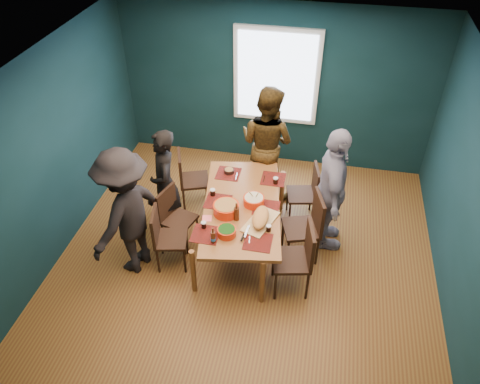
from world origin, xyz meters
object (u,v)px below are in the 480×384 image
(person_far_left, at_px, (165,183))
(bowl_dumpling, at_px, (254,200))
(person_back, at_px, (267,143))
(dining_table, at_px, (242,209))
(person_near_left, at_px, (127,213))
(chair_right_near, at_px, (300,254))
(cutting_board, at_px, (260,218))
(chair_left_near, at_px, (164,234))
(bowl_salad, at_px, (226,208))
(person_right, at_px, (332,191))
(chair_left_far, at_px, (188,176))
(chair_left_mid, at_px, (173,213))
(chair_right_far, at_px, (308,190))
(bowl_herbs, at_px, (227,231))
(chair_right_mid, at_px, (309,222))

(person_far_left, height_order, bowl_dumpling, person_far_left)
(person_far_left, relative_size, person_back, 0.88)
(dining_table, distance_m, person_near_left, 1.48)
(chair_right_near, relative_size, cutting_board, 1.42)
(chair_left_near, distance_m, bowl_salad, 0.87)
(person_right, bearing_deg, chair_left_far, 71.61)
(person_right, bearing_deg, chair_right_near, 154.41)
(chair_left_mid, height_order, person_far_left, person_far_left)
(person_near_left, bearing_deg, chair_left_far, -176.78)
(dining_table, distance_m, chair_right_far, 1.13)
(chair_left_mid, distance_m, person_right, 2.13)
(person_far_left, height_order, bowl_herbs, person_far_left)
(person_far_left, relative_size, person_right, 0.88)
(chair_right_far, relative_size, chair_right_mid, 0.90)
(chair_right_near, xyz_separation_m, person_right, (0.30, 0.90, 0.32))
(cutting_board, bearing_deg, person_right, 55.31)
(chair_left_far, height_order, person_back, person_back)
(chair_right_near, bearing_deg, chair_left_mid, 152.12)
(bowl_salad, bearing_deg, chair_left_near, -156.89)
(person_near_left, bearing_deg, chair_left_near, 122.08)
(person_right, height_order, bowl_dumpling, person_right)
(chair_right_mid, relative_size, person_near_left, 0.56)
(chair_right_near, distance_m, bowl_herbs, 0.92)
(chair_left_far, height_order, bowl_herbs, chair_left_far)
(chair_left_near, bearing_deg, cutting_board, -1.30)
(dining_table, height_order, person_back, person_back)
(chair_left_mid, bearing_deg, bowl_dumpling, 23.81)
(dining_table, height_order, chair_left_far, chair_left_far)
(dining_table, distance_m, chair_left_far, 1.21)
(dining_table, height_order, chair_right_mid, chair_right_mid)
(chair_left_far, xyz_separation_m, chair_left_mid, (0.03, -0.82, -0.03))
(chair_left_near, distance_m, chair_right_mid, 1.88)
(person_far_left, bearing_deg, bowl_salad, 45.74)
(chair_left_near, xyz_separation_m, chair_right_far, (1.73, 1.29, 0.00))
(chair_left_mid, relative_size, bowl_salad, 2.63)
(person_right, bearing_deg, chair_left_mid, 93.90)
(person_right, relative_size, person_near_left, 1.01)
(chair_left_mid, height_order, chair_right_far, chair_right_far)
(chair_left_mid, xyz_separation_m, bowl_salad, (0.76, -0.11, 0.30))
(chair_left_far, xyz_separation_m, person_right, (2.09, -0.42, 0.36))
(person_right, distance_m, bowl_dumpling, 1.02)
(person_far_left, distance_m, person_back, 1.67)
(person_right, bearing_deg, bowl_herbs, 119.77)
(dining_table, relative_size, cutting_board, 2.95)
(chair_right_mid, height_order, person_back, person_back)
(chair_left_far, bearing_deg, person_far_left, -124.29)
(chair_right_mid, height_order, cutting_board, chair_right_mid)
(chair_left_mid, height_order, person_near_left, person_near_left)
(chair_right_far, relative_size, person_near_left, 0.50)
(person_near_left, height_order, bowl_herbs, person_near_left)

